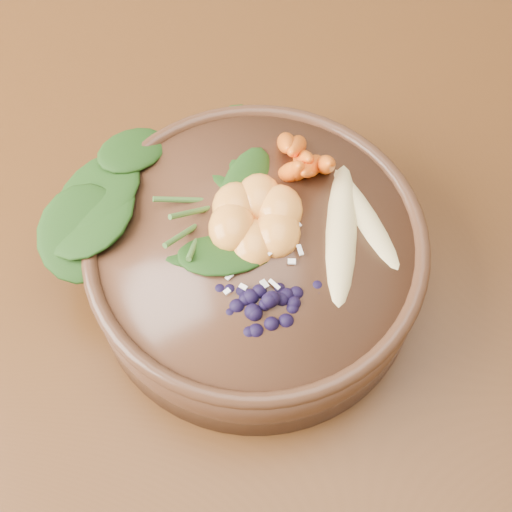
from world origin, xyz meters
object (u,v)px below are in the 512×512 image
dining_table (433,264)px  blueberry_pile (269,292)px  carrot_cluster (306,130)px  mandarin_cluster (256,210)px  kale_heap (195,170)px  stoneware_bowl (256,261)px  banana_halves (355,216)px

dining_table → blueberry_pile: size_ratio=11.69×
carrot_cluster → mandarin_cluster: size_ratio=0.87×
dining_table → mandarin_cluster: bearing=-161.5°
mandarin_cluster → dining_table: bearing=18.5°
blueberry_pile → mandarin_cluster: bearing=101.4°
kale_heap → carrot_cluster: bearing=21.2°
stoneware_bowl → banana_halves: size_ratio=1.77×
stoneware_bowl → blueberry_pile: (0.01, -0.06, 0.06)m
banana_halves → kale_heap: bearing=156.5°
kale_heap → banana_halves: (0.14, -0.03, -0.01)m
banana_halves → mandarin_cluster: bearing=170.3°
stoneware_bowl → blueberry_pile: blueberry_pile is taller
blueberry_pile → kale_heap: bearing=122.5°
kale_heap → banana_halves: 0.14m
dining_table → stoneware_bowl: 0.25m
kale_heap → carrot_cluster: carrot_cluster is taller
banana_halves → mandarin_cluster: size_ratio=1.78×
dining_table → blueberry_pile: bearing=-141.2°
stoneware_bowl → kale_heap: 0.10m
dining_table → banana_halves: size_ratio=9.55×
dining_table → banana_halves: (-0.11, -0.06, 0.19)m
kale_heap → blueberry_pile: 0.13m
mandarin_cluster → blueberry_pile: (0.02, -0.08, 0.00)m
dining_table → blueberry_pile: (-0.18, -0.14, 0.19)m
stoneware_bowl → mandarin_cluster: mandarin_cluster is taller
stoneware_bowl → kale_heap: kale_heap is taller
carrot_cluster → mandarin_cluster: carrot_cluster is taller
carrot_cluster → blueberry_pile: (-0.02, -0.15, -0.02)m
banana_halves → blueberry_pile: (-0.07, -0.08, 0.01)m
dining_table → kale_heap: kale_heap is taller
kale_heap → blueberry_pile: kale_heap is taller
carrot_cluster → dining_table: bearing=-12.6°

